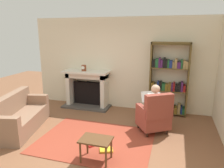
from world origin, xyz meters
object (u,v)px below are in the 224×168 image
Objects in this scene: bookshelf at (169,81)px; side_table at (96,142)px; armchair_reading at (155,115)px; sofa_floral at (19,117)px; fireplace at (87,88)px; seated_reader at (153,105)px; mantel_clock at (84,68)px.

side_table is at bearing -112.27° from bookshelf.
sofa_floral is at bearing -19.27° from armchair_reading.
bookshelf is at bearing 0.83° from fireplace.
seated_reader is 3.15m from sofa_floral.
side_table is at bearing -63.81° from fireplace.
fireplace is at bearing 116.19° from side_table.
bookshelf is at bearing -133.52° from armchair_reading.
bookshelf is 2.98m from side_table.
fireplace is 2.98m from side_table.
sofa_floral is (-3.07, -0.78, -0.10)m from armchair_reading.
bookshelf reaches higher than mantel_clock.
mantel_clock is 0.10× the size of sofa_floral.
side_table is at bearing -119.85° from sofa_floral.
fireplace is 0.72× the size of bookshelf.
mantel_clock is 2.49m from bookshelf.
sofa_floral is 3.25× the size of side_table.
sofa_floral is (-3.01, -0.88, -0.30)m from seated_reader.
armchair_reading is (-0.23, -1.28, -0.53)m from bookshelf.
fireplace is 2.59× the size of side_table.
bookshelf is (2.42, 0.04, 0.36)m from fireplace.
mantel_clock is 0.32× the size of side_table.
armchair_reading is 0.23m from seated_reader.
fireplace reaches higher than sofa_floral.
armchair_reading is at bearing -29.51° from fireplace.
mantel_clock is 0.09× the size of bookshelf.
side_table is at bearing 24.83° from armchair_reading.
fireplace is 1.27× the size of seated_reader.
armchair_reading reaches higher than sofa_floral.
fireplace is at bearing -36.82° from sofa_floral.
mantel_clock is 2.64m from armchair_reading.
armchair_reading is 1.68m from side_table.
mantel_clock is at bearing -36.59° from sofa_floral.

